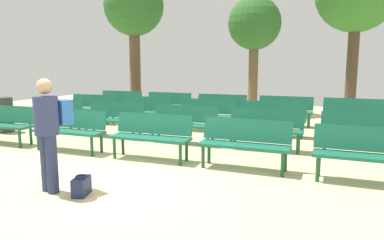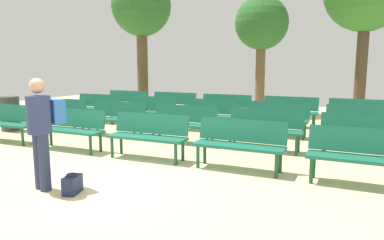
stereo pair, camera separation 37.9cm
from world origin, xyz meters
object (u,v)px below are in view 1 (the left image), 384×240
Objects in this scene: bench_r1_c0 at (56,113)px; bench_r3_c2 at (221,106)px; bench_r0_c3 at (245,141)px; bench_r2_c2 at (206,113)px; bench_r2_c0 at (92,107)px; bench_r3_c4 at (353,112)px; visitor_with_backpack at (49,128)px; bench_r1_c3 at (266,126)px; bench_r3_c3 at (285,109)px; bench_r0_c4 at (367,151)px; bench_r1_c4 at (363,132)px; bench_r0_c1 at (71,127)px; bench_r0_c0 at (4,122)px; bench_r0_c2 at (152,134)px; trash_bin at (4,115)px; tree_1 at (134,9)px; bench_r2_c3 at (274,116)px; bench_r2_c4 at (358,121)px; bench_r2_c1 at (146,109)px; tree_2 at (254,25)px; bench_r1_c2 at (183,121)px; bench_r1_c1 at (114,117)px.

bench_r1_c0 is 1.00× the size of bench_r3_c2.
bench_r2_c2 is (-2.07, 3.05, 0.00)m from bench_r0_c3.
bench_r3_c4 is (7.45, 2.23, 0.00)m from bench_r2_c0.
visitor_with_backpack is (-3.75, -7.36, 0.43)m from bench_r3_c4.
bench_r3_c3 is at bearing 88.94° from bench_r1_c3.
bench_r1_c0 is at bearing -91.62° from bench_r2_c0.
bench_r0_c4 and bench_r1_c4 have the same top height.
bench_r0_c4 is (5.70, 0.41, 0.00)m from bench_r0_c1.
bench_r0_c0 is at bearing -146.96° from bench_r3_c4.
bench_r0_c2 and bench_r0_c4 have the same top height.
bench_r3_c4 is at bearing -103.11° from visitor_with_backpack.
bench_r0_c0 is at bearing -129.64° from bench_r3_c2.
bench_r0_c1 is 5.71m from bench_r0_c4.
trash_bin reaches higher than bench_r3_c4.
tree_1 is (-0.71, 6.42, 3.43)m from bench_r0_c0.
bench_r0_c2 and bench_r1_c0 have the same top height.
tree_1 is at bearing 133.27° from bench_r0_c3.
trash_bin is (-6.73, -2.74, -0.03)m from bench_r2_c3.
bench_r0_c3 is 3.69m from bench_r2_c2.
bench_r0_c1 is 1.00× the size of bench_r2_c4.
bench_r0_c4 is at bearing -135.75° from visitor_with_backpack.
bench_r3_c2 and bench_r3_c3 have the same top height.
bench_r3_c3 is 0.31× the size of tree_1.
bench_r2_c2 is (3.69, 1.87, 0.00)m from bench_r1_c0.
bench_r3_c3 is (1.55, 5.02, 0.00)m from bench_r0_c2.
bench_r0_c0 is 3.81m from bench_r2_c1.
bench_r1_c4 is (-0.08, 1.70, 0.00)m from bench_r0_c4.
bench_r1_c0 is 1.00× the size of bench_r2_c3.
bench_r3_c4 is (1.61, 3.41, 0.00)m from bench_r1_c3.
visitor_with_backpack is (-4.05, -4.12, 0.43)m from bench_r1_c4.
bench_r0_c2 is 1.85m from bench_r0_c3.
bench_r1_c0 is 5.74m from bench_r1_c3.
bench_r0_c0 and bench_r2_c0 have the same top height.
bench_r1_c0 and bench_r2_c2 have the same top height.
bench_r3_c2 is 1.01× the size of bench_r3_c3.
tree_2 is (-3.88, 5.52, 2.73)m from bench_r1_c4.
bench_r0_c3 is at bearing -39.76° from bench_r1_c2.
bench_r0_c3 is at bearing -40.35° from bench_r2_c1.
bench_r1_c0 is at bearing 87.43° from bench_r0_c0.
bench_r1_c2 is 1.71× the size of trash_bin.
visitor_with_backpack reaches higher than bench_r1_c1.
bench_r1_c3 is 1.00× the size of bench_r3_c2.
bench_r1_c2 is at bearing -90.41° from bench_r2_c2.
visitor_with_backpack is at bearing -48.96° from bench_r1_c0.
bench_r1_c2 is (-3.91, 1.36, 0.00)m from bench_r0_c4.
tree_1 is (-2.43, 3.03, 3.43)m from bench_r2_c1.
bench_r2_c4 is 1.66m from bench_r3_c4.
bench_r2_c4 is 4.21m from bench_r3_c2.
bench_r2_c3 is at bearing 15.95° from bench_r1_c0.
bench_r3_c2 is at bearing 128.74° from bench_r0_c4.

